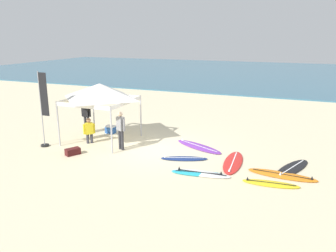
{
  "coord_description": "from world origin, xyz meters",
  "views": [
    {
      "loc": [
        5.72,
        -12.89,
        4.92
      ],
      "look_at": [
        0.31,
        0.46,
        1.0
      ],
      "focal_mm": 36.04,
      "sensor_mm": 36.0,
      "label": 1
    }
  ],
  "objects_px": {
    "surfboard_orange": "(282,175)",
    "gear_bag_near_tent": "(73,152)",
    "surfboard_white": "(202,173)",
    "surfboard_yellow": "(270,184)",
    "canopy_tent": "(100,91)",
    "person_grey": "(121,128)",
    "surfboard_red": "(233,162)",
    "surfboard_black": "(292,168)",
    "surfboard_purple": "(198,147)",
    "banner_flag": "(44,113)",
    "cooler_box": "(110,129)",
    "person_black": "(86,114)",
    "person_yellow": "(89,130)",
    "surfboard_navy": "(184,158)",
    "surfboard_cyan": "(199,173)"
  },
  "relations": [
    {
      "from": "surfboard_black",
      "to": "gear_bag_near_tent",
      "type": "relative_size",
      "value": 4.1
    },
    {
      "from": "surfboard_navy",
      "to": "surfboard_white",
      "type": "height_order",
      "value": "same"
    },
    {
      "from": "surfboard_purple",
      "to": "person_black",
      "type": "height_order",
      "value": "person_black"
    },
    {
      "from": "canopy_tent",
      "to": "person_grey",
      "type": "height_order",
      "value": "canopy_tent"
    },
    {
      "from": "surfboard_cyan",
      "to": "surfboard_purple",
      "type": "relative_size",
      "value": 0.79
    },
    {
      "from": "surfboard_black",
      "to": "person_grey",
      "type": "relative_size",
      "value": 1.44
    },
    {
      "from": "surfboard_purple",
      "to": "surfboard_white",
      "type": "bearing_deg",
      "value": -70.75
    },
    {
      "from": "surfboard_black",
      "to": "surfboard_purple",
      "type": "bearing_deg",
      "value": 164.59
    },
    {
      "from": "surfboard_white",
      "to": "banner_flag",
      "type": "distance_m",
      "value": 7.59
    },
    {
      "from": "surfboard_red",
      "to": "person_black",
      "type": "xyz_separation_m",
      "value": [
        -7.83,
        1.37,
        0.95
      ]
    },
    {
      "from": "person_grey",
      "to": "surfboard_black",
      "type": "bearing_deg",
      "value": 3.53
    },
    {
      "from": "person_yellow",
      "to": "surfboard_red",
      "type": "bearing_deg",
      "value": -0.2
    },
    {
      "from": "surfboard_red",
      "to": "gear_bag_near_tent",
      "type": "xyz_separation_m",
      "value": [
        -6.48,
        -1.58,
        0.1
      ]
    },
    {
      "from": "surfboard_yellow",
      "to": "banner_flag",
      "type": "xyz_separation_m",
      "value": [
        -9.84,
        0.35,
        1.54
      ]
    },
    {
      "from": "surfboard_purple",
      "to": "canopy_tent",
      "type": "bearing_deg",
      "value": -170.28
    },
    {
      "from": "person_black",
      "to": "gear_bag_near_tent",
      "type": "bearing_deg",
      "value": -65.46
    },
    {
      "from": "surfboard_purple",
      "to": "cooler_box",
      "type": "height_order",
      "value": "cooler_box"
    },
    {
      "from": "gear_bag_near_tent",
      "to": "surfboard_red",
      "type": "bearing_deg",
      "value": 13.74
    },
    {
      "from": "canopy_tent",
      "to": "surfboard_orange",
      "type": "relative_size",
      "value": 1.16
    },
    {
      "from": "surfboard_purple",
      "to": "person_yellow",
      "type": "relative_size",
      "value": 2.19
    },
    {
      "from": "surfboard_orange",
      "to": "surfboard_yellow",
      "type": "bearing_deg",
      "value": -109.15
    },
    {
      "from": "banner_flag",
      "to": "cooler_box",
      "type": "xyz_separation_m",
      "value": [
        1.53,
        2.97,
        -1.38
      ]
    },
    {
      "from": "person_black",
      "to": "gear_bag_near_tent",
      "type": "xyz_separation_m",
      "value": [
        1.35,
        -2.95,
        -0.85
      ]
    },
    {
      "from": "surfboard_orange",
      "to": "gear_bag_near_tent",
      "type": "distance_m",
      "value": 8.44
    },
    {
      "from": "person_yellow",
      "to": "canopy_tent",
      "type": "bearing_deg",
      "value": 57.46
    },
    {
      "from": "surfboard_yellow",
      "to": "surfboard_white",
      "type": "bearing_deg",
      "value": -179.16
    },
    {
      "from": "surfboard_purple",
      "to": "person_yellow",
      "type": "bearing_deg",
      "value": -164.94
    },
    {
      "from": "surfboard_red",
      "to": "surfboard_black",
      "type": "relative_size",
      "value": 1.07
    },
    {
      "from": "surfboard_yellow",
      "to": "canopy_tent",
      "type": "bearing_deg",
      "value": 165.57
    },
    {
      "from": "person_grey",
      "to": "banner_flag",
      "type": "distance_m",
      "value": 3.51
    },
    {
      "from": "surfboard_black",
      "to": "surfboard_navy",
      "type": "distance_m",
      "value": 4.18
    },
    {
      "from": "gear_bag_near_tent",
      "to": "person_yellow",
      "type": "bearing_deg",
      "value": 99.15
    },
    {
      "from": "person_grey",
      "to": "gear_bag_near_tent",
      "type": "relative_size",
      "value": 2.85
    },
    {
      "from": "surfboard_purple",
      "to": "surfboard_black",
      "type": "relative_size",
      "value": 1.07
    },
    {
      "from": "canopy_tent",
      "to": "surfboard_orange",
      "type": "distance_m",
      "value": 8.69
    },
    {
      "from": "surfboard_white",
      "to": "surfboard_yellow",
      "type": "bearing_deg",
      "value": 0.84
    },
    {
      "from": "canopy_tent",
      "to": "surfboard_yellow",
      "type": "bearing_deg",
      "value": -14.43
    },
    {
      "from": "canopy_tent",
      "to": "person_black",
      "type": "xyz_separation_m",
      "value": [
        -1.43,
        0.81,
        -1.4
      ]
    },
    {
      "from": "surfboard_yellow",
      "to": "cooler_box",
      "type": "xyz_separation_m",
      "value": [
        -8.3,
        3.32,
        0.16
      ]
    },
    {
      "from": "banner_flag",
      "to": "cooler_box",
      "type": "distance_m",
      "value": 3.61
    },
    {
      "from": "person_grey",
      "to": "cooler_box",
      "type": "distance_m",
      "value": 2.83
    },
    {
      "from": "canopy_tent",
      "to": "surfboard_orange",
      "type": "xyz_separation_m",
      "value": [
        8.29,
        -1.14,
        -2.35
      ]
    },
    {
      "from": "surfboard_purple",
      "to": "person_black",
      "type": "relative_size",
      "value": 1.53
    },
    {
      "from": "surfboard_yellow",
      "to": "person_yellow",
      "type": "distance_m",
      "value": 8.48
    },
    {
      "from": "surfboard_purple",
      "to": "surfboard_white",
      "type": "xyz_separation_m",
      "value": [
        1.0,
        -2.87,
        0.0
      ]
    },
    {
      "from": "surfboard_purple",
      "to": "surfboard_black",
      "type": "distance_m",
      "value": 4.18
    },
    {
      "from": "surfboard_white",
      "to": "canopy_tent",
      "type": "bearing_deg",
      "value": 159.42
    },
    {
      "from": "surfboard_black",
      "to": "surfboard_white",
      "type": "height_order",
      "value": "same"
    },
    {
      "from": "surfboard_purple",
      "to": "banner_flag",
      "type": "xyz_separation_m",
      "value": [
        -6.42,
        -2.48,
        1.54
      ]
    },
    {
      "from": "canopy_tent",
      "to": "surfboard_orange",
      "type": "height_order",
      "value": "canopy_tent"
    }
  ]
}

